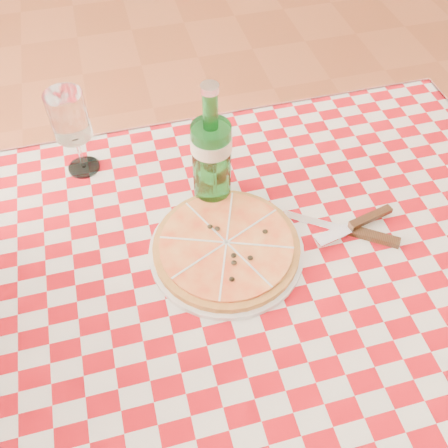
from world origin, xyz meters
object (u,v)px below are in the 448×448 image
at_px(dining_table, 241,292).
at_px(pizza_plate, 226,246).
at_px(wine_glass, 74,134).
at_px(water_bottle, 211,149).

xyz_separation_m(dining_table, pizza_plate, (-0.02, 0.04, 0.12)).
bearing_deg(wine_glass, dining_table, -51.94).
bearing_deg(dining_table, water_bottle, 94.27).
relative_size(dining_table, wine_glass, 6.02).
xyz_separation_m(water_bottle, wine_glass, (-0.26, 0.16, -0.04)).
bearing_deg(water_bottle, pizza_plate, -93.15).
bearing_deg(dining_table, wine_glass, 128.06).
height_order(dining_table, pizza_plate, pizza_plate).
xyz_separation_m(dining_table, water_bottle, (-0.01, 0.18, 0.24)).
xyz_separation_m(dining_table, wine_glass, (-0.27, 0.34, 0.20)).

